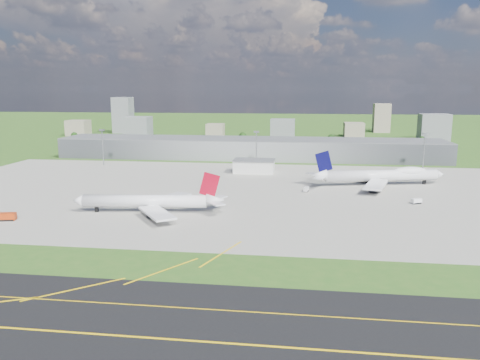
# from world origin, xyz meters

# --- Properties ---
(ground) EXTENTS (1400.00, 1400.00, 0.00)m
(ground) POSITION_xyz_m (0.00, 150.00, 0.00)
(ground) COLOR #2D5A1C
(ground) RESTS_ON ground
(taxiway) EXTENTS (1400.00, 60.00, 0.06)m
(taxiway) POSITION_xyz_m (0.00, -110.00, 0.03)
(taxiway) COLOR black
(taxiway) RESTS_ON ground
(apron) EXTENTS (360.00, 190.00, 0.08)m
(apron) POSITION_xyz_m (10.00, 40.00, 0.04)
(apron) COLOR gray
(apron) RESTS_ON ground
(terminal) EXTENTS (300.00, 42.00, 15.00)m
(terminal) POSITION_xyz_m (0.00, 165.00, 7.50)
(terminal) COLOR gray
(terminal) RESTS_ON ground
(ops_building) EXTENTS (26.00, 16.00, 8.00)m
(ops_building) POSITION_xyz_m (10.00, 100.00, 4.00)
(ops_building) COLOR silver
(ops_building) RESTS_ON ground
(mast_west) EXTENTS (3.50, 2.00, 25.90)m
(mast_west) POSITION_xyz_m (-100.00, 115.00, 17.71)
(mast_west) COLOR gray
(mast_west) RESTS_ON ground
(mast_center) EXTENTS (3.50, 2.00, 25.90)m
(mast_center) POSITION_xyz_m (10.00, 115.00, 17.71)
(mast_center) COLOR gray
(mast_center) RESTS_ON ground
(mast_east) EXTENTS (3.50, 2.00, 25.90)m
(mast_east) POSITION_xyz_m (120.00, 115.00, 17.71)
(mast_east) COLOR gray
(mast_east) RESTS_ON ground
(airliner_red_twin) EXTENTS (67.24, 52.13, 18.44)m
(airliner_red_twin) POSITION_xyz_m (-25.08, -6.99, 4.91)
(airliner_red_twin) COLOR white
(airliner_red_twin) RESTS_ON ground
(airliner_blue_quad) EXTENTS (77.11, 59.52, 20.36)m
(airliner_blue_quad) POSITION_xyz_m (85.81, 67.81, 5.66)
(airliner_blue_quad) COLOR white
(airliner_blue_quad) RESTS_ON ground
(fire_truck) EXTENTS (7.84, 4.33, 3.32)m
(fire_truck) POSITION_xyz_m (-80.36, -27.56, 1.65)
(fire_truck) COLOR #AB320C
(fire_truck) RESTS_ON ground
(tug_yellow) EXTENTS (4.45, 4.49, 1.96)m
(tug_yellow) POSITION_xyz_m (-41.59, 9.24, 1.01)
(tug_yellow) COLOR yellow
(tug_yellow) RESTS_ON ground
(van_white_near) EXTENTS (2.99, 5.01, 2.41)m
(van_white_near) POSITION_xyz_m (43.62, 45.26, 1.22)
(van_white_near) COLOR silver
(van_white_near) RESTS_ON ground
(van_white_far) EXTENTS (5.39, 4.21, 2.52)m
(van_white_far) POSITION_xyz_m (95.51, 24.94, 1.27)
(van_white_far) COLOR white
(van_white_far) RESTS_ON ground
(bldg_far_w) EXTENTS (24.00, 20.00, 18.00)m
(bldg_far_w) POSITION_xyz_m (-220.00, 320.00, 9.00)
(bldg_far_w) COLOR gray
(bldg_far_w) RESTS_ON ground
(bldg_w) EXTENTS (28.00, 22.00, 24.00)m
(bldg_w) POSITION_xyz_m (-140.00, 300.00, 12.00)
(bldg_w) COLOR slate
(bldg_w) RESTS_ON ground
(bldg_cw) EXTENTS (20.00, 18.00, 14.00)m
(bldg_cw) POSITION_xyz_m (-60.00, 340.00, 7.00)
(bldg_cw) COLOR gray
(bldg_cw) RESTS_ON ground
(bldg_c) EXTENTS (26.00, 20.00, 22.00)m
(bldg_c) POSITION_xyz_m (20.00, 310.00, 11.00)
(bldg_c) COLOR slate
(bldg_c) RESTS_ON ground
(bldg_ce) EXTENTS (22.00, 24.00, 16.00)m
(bldg_ce) POSITION_xyz_m (100.00, 350.00, 8.00)
(bldg_ce) COLOR gray
(bldg_ce) RESTS_ON ground
(bldg_e) EXTENTS (30.00, 22.00, 28.00)m
(bldg_e) POSITION_xyz_m (180.00, 320.00, 14.00)
(bldg_e) COLOR slate
(bldg_e) RESTS_ON ground
(bldg_tall_w) EXTENTS (22.00, 20.00, 44.00)m
(bldg_tall_w) POSITION_xyz_m (-180.00, 360.00, 22.00)
(bldg_tall_w) COLOR slate
(bldg_tall_w) RESTS_ON ground
(bldg_tall_e) EXTENTS (20.00, 18.00, 36.00)m
(bldg_tall_e) POSITION_xyz_m (140.00, 410.00, 18.00)
(bldg_tall_e) COLOR gray
(bldg_tall_e) RESTS_ON ground
(tree_far_w) EXTENTS (7.20, 7.20, 8.80)m
(tree_far_w) POSITION_xyz_m (-200.00, 270.00, 5.18)
(tree_far_w) COLOR #382314
(tree_far_w) RESTS_ON ground
(tree_w) EXTENTS (6.75, 6.75, 8.25)m
(tree_w) POSITION_xyz_m (-110.00, 265.00, 4.86)
(tree_w) COLOR #382314
(tree_w) RESTS_ON ground
(tree_c) EXTENTS (8.10, 8.10, 9.90)m
(tree_c) POSITION_xyz_m (-20.00, 280.00, 5.84)
(tree_c) COLOR #382314
(tree_c) RESTS_ON ground
(tree_e) EXTENTS (7.65, 7.65, 9.35)m
(tree_e) POSITION_xyz_m (70.00, 275.00, 5.51)
(tree_e) COLOR #382314
(tree_e) RESTS_ON ground
(tree_far_e) EXTENTS (6.30, 6.30, 7.70)m
(tree_far_e) POSITION_xyz_m (160.00, 285.00, 4.53)
(tree_far_e) COLOR #382314
(tree_far_e) RESTS_ON ground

